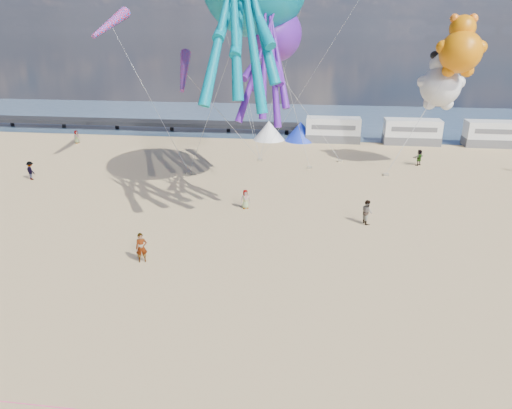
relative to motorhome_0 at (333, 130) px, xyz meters
name	(u,v)px	position (x,y,z in m)	size (l,w,h in m)	color
ground	(222,335)	(-6.00, -40.00, -1.50)	(120.00, 120.00, 0.00)	tan
water	(291,119)	(-6.00, 15.00, -1.48)	(120.00, 120.00, 0.00)	#38506B
pier	(90,121)	(-34.00, 4.00, -0.50)	(60.00, 3.00, 0.50)	black
motorhome_0	(333,130)	(0.00, 0.00, 0.00)	(6.60, 2.50, 3.00)	silver
motorhome_1	(412,132)	(9.50, 0.00, 0.00)	(6.60, 2.50, 3.00)	silver
motorhome_2	(494,134)	(19.00, 0.00, 0.00)	(6.60, 2.50, 3.00)	silver
tent_white	(269,130)	(-8.00, 0.00, -0.30)	(4.00, 4.00, 2.40)	white
tent_blue	(301,131)	(-4.00, 0.00, -0.30)	(4.00, 4.00, 2.40)	#1933CC
standing_person	(141,248)	(-12.14, -33.62, -0.58)	(0.67, 0.44, 1.85)	tan
beachgoer_0	(77,137)	(-31.28, -5.00, -0.71)	(0.58, 0.38, 1.58)	#7F6659
beachgoer_2	(31,171)	(-28.21, -19.42, -0.63)	(0.85, 0.66, 1.75)	#7F6659
beachgoer_4	(419,157)	(8.54, -9.74, -0.67)	(0.97, 0.41, 1.66)	#7F6659
beachgoer_6	(245,199)	(-7.32, -24.09, -0.74)	(0.55, 0.36, 1.52)	#7F6659
beachgoer_7	(367,212)	(1.76, -25.92, -0.61)	(0.87, 0.57, 1.78)	#7F6659
sandbag_a	(189,173)	(-14.10, -15.83, -1.39)	(0.50, 0.35, 0.22)	gray
sandbag_b	(310,168)	(-2.57, -12.47, -1.39)	(0.50, 0.35, 0.22)	gray
sandbag_c	(386,175)	(4.76, -13.88, -1.39)	(0.50, 0.35, 0.22)	gray
sandbag_d	(340,161)	(0.60, -9.50, -1.39)	(0.50, 0.35, 0.22)	gray
sandbag_e	(260,160)	(-7.89, -10.15, -1.39)	(0.50, 0.35, 0.22)	gray
kite_octopus_purple	(275,34)	(-5.62, -19.82, 11.27)	(3.95, 9.21, 10.52)	#501792
kite_panda	(440,86)	(9.45, -10.58, 6.55)	(4.53, 4.26, 6.39)	silver
kite_teddy_orange	(461,52)	(10.23, -12.66, 9.77)	(4.45, 4.18, 6.28)	orange
windsock_left	(110,24)	(-21.49, -13.71, 12.11)	(1.10, 6.23, 6.23)	red
windsock_mid	(268,58)	(-6.58, -15.05, 9.27)	(1.00, 6.48, 6.48)	red
windsock_right	(184,71)	(-12.96, -19.68, 8.44)	(0.90, 5.42, 5.42)	red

